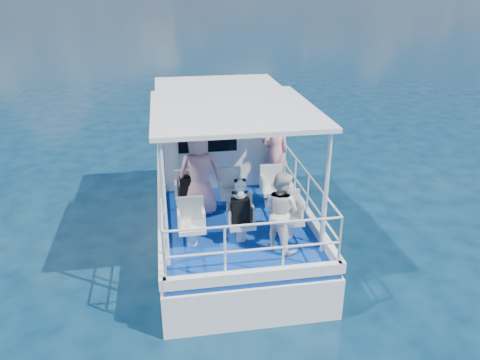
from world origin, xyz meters
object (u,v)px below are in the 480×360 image
object	(u,v)px
passenger_port_fwd	(200,173)
passenger_stbd_aft	(281,211)
panda	(240,189)
backpack_center	(240,211)

from	to	relation	value
passenger_port_fwd	passenger_stbd_aft	size ratio (longest dim) A/B	1.19
passenger_stbd_aft	panda	distance (m)	0.81
passenger_port_fwd	panda	world-z (taller)	passenger_port_fwd
backpack_center	panda	xyz separation A→B (m)	(-0.01, 0.01, 0.43)
passenger_stbd_aft	panda	bearing A→B (deg)	20.49
backpack_center	passenger_stbd_aft	bearing A→B (deg)	-29.06
passenger_stbd_aft	backpack_center	distance (m)	0.75
passenger_port_fwd	backpack_center	xyz separation A→B (m)	(0.61, -1.26, -0.26)
passenger_stbd_aft	panda	size ratio (longest dim) A/B	3.86
passenger_port_fwd	passenger_stbd_aft	xyz separation A→B (m)	(1.26, -1.62, -0.14)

